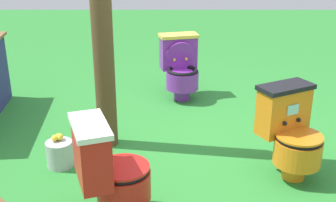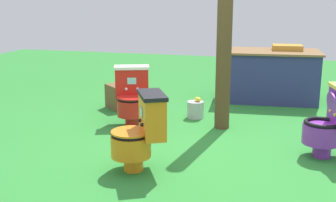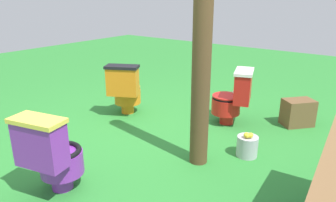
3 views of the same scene
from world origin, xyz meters
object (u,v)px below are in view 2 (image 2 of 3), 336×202
Objects in this scene: toilet_purple at (332,121)px; lemon_bucket at (195,109)px; toilet_orange at (140,132)px; vendor_table at (270,75)px; wooden_post at (224,35)px; toilet_red at (132,96)px; small_crate at (118,97)px.

toilet_purple is 1.92m from lemon_bucket.
toilet_orange is 1.88m from lemon_bucket.
lemon_bucket is at bearing 43.44° from toilet_purple.
vendor_table is 1.58m from lemon_bucket.
wooden_post reaches higher than lemon_bucket.
wooden_post is at bearing 46.40° from toilet_purple.
toilet_purple is 2.35m from toilet_red.
vendor_table is 1.86m from wooden_post.
toilet_red is 0.32× the size of wooden_post.
lemon_bucket is at bearing 139.25° from wooden_post.
toilet_red is 1.94× the size of small_crate.
wooden_post is (0.52, 1.51, 0.76)m from toilet_orange.
small_crate is (-0.47, 0.69, -0.20)m from toilet_red.
vendor_table is at bearing 3.55° from toilet_purple.
toilet_red is 2.63× the size of lemon_bucket.
toilet_purple is at bearing -72.98° from vendor_table.
lemon_bucket is (-0.88, -1.28, -0.28)m from vendor_table.
vendor_table is (-0.71, 2.32, 0.02)m from toilet_purple.
toilet_purple is at bearing -91.96° from toilet_orange.
wooden_post is at bearing -40.75° from lemon_bucket.
toilet_orange is 2.63× the size of lemon_bucket.
wooden_post is (-1.19, 0.69, 0.76)m from toilet_purple.
vendor_table is (1.58, 1.80, 0.02)m from toilet_red.
toilet_purple and toilet_orange have the same top height.
toilet_red is 0.48× the size of vendor_table.
toilet_red is 0.86m from small_crate.
small_crate is at bearing -151.58° from vendor_table.
toilet_purple is 1.00× the size of toilet_red.
toilet_red is 0.90m from lemon_bucket.
wooden_post is at bearing -18.48° from small_crate.
vendor_table reaches higher than toilet_purple.
wooden_post is 8.22× the size of lemon_bucket.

